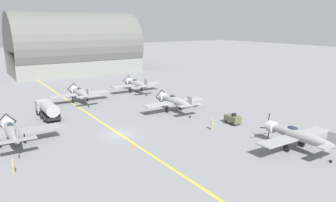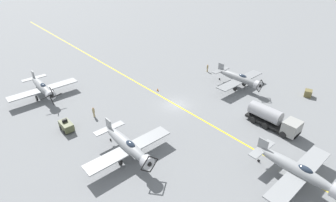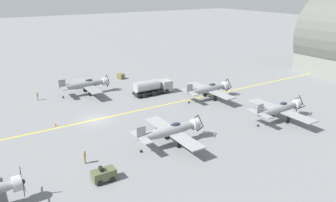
# 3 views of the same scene
# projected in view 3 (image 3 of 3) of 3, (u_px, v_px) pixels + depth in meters

# --- Properties ---
(ground_plane) EXTENTS (400.00, 400.00, 0.00)m
(ground_plane) POSITION_uv_depth(u_px,v_px,m) (95.00, 120.00, 52.78)
(ground_plane) COLOR slate
(taxiway_stripe) EXTENTS (0.30, 160.00, 0.01)m
(taxiway_stripe) POSITION_uv_depth(u_px,v_px,m) (95.00, 120.00, 52.78)
(taxiway_stripe) COLOR yellow
(taxiway_stripe) RESTS_ON ground
(airplane_far_center) EXTENTS (12.00, 9.98, 3.65)m
(airplane_far_center) POSITION_uv_depth(u_px,v_px,m) (209.00, 89.00, 61.79)
(airplane_far_center) COLOR gray
(airplane_far_center) RESTS_ON ground
(airplane_far_right) EXTENTS (12.00, 9.98, 3.65)m
(airplane_far_right) POSITION_uv_depth(u_px,v_px,m) (279.00, 109.00, 51.87)
(airplane_far_right) COLOR gray
(airplane_far_right) RESTS_ON ground
(airplane_mid_right) EXTENTS (12.00, 9.98, 3.65)m
(airplane_mid_right) POSITION_uv_depth(u_px,v_px,m) (171.00, 131.00, 44.08)
(airplane_mid_right) COLOR #929597
(airplane_mid_right) RESTS_ON ground
(airplane_mid_left) EXTENTS (12.00, 9.98, 3.65)m
(airplane_mid_left) POSITION_uv_depth(u_px,v_px,m) (85.00, 84.00, 64.59)
(airplane_mid_left) COLOR gray
(airplane_mid_left) RESTS_ON ground
(fuel_tanker) EXTENTS (2.68, 8.00, 2.98)m
(fuel_tanker) POSITION_uv_depth(u_px,v_px,m) (153.00, 87.00, 64.72)
(fuel_tanker) COLOR black
(fuel_tanker) RESTS_ON ground
(tow_tractor) EXTENTS (1.57, 2.60, 1.79)m
(tow_tractor) POSITION_uv_depth(u_px,v_px,m) (104.00, 174.00, 36.07)
(tow_tractor) COLOR #515638
(tow_tractor) RESTS_ON ground
(ground_crew_walking) EXTENTS (0.37, 0.37, 1.71)m
(ground_crew_walking) POSITION_uv_depth(u_px,v_px,m) (37.00, 96.00, 61.41)
(ground_crew_walking) COLOR tan
(ground_crew_walking) RESTS_ON ground
(ground_crew_inspecting) EXTENTS (0.39, 0.39, 1.78)m
(ground_crew_inspecting) POSITION_uv_depth(u_px,v_px,m) (84.00, 156.00, 39.52)
(ground_crew_inspecting) COLOR tan
(ground_crew_inspecting) RESTS_ON ground
(supply_crate_by_tanker) EXTENTS (1.79, 1.65, 1.21)m
(supply_crate_by_tanker) POSITION_uv_depth(u_px,v_px,m) (121.00, 76.00, 75.76)
(supply_crate_by_tanker) COLOR brown
(supply_crate_by_tanker) RESTS_ON ground
(traffic_cone) EXTENTS (0.36, 0.36, 0.55)m
(traffic_cone) POSITION_uv_depth(u_px,v_px,m) (55.00, 124.00, 50.35)
(traffic_cone) COLOR orange
(traffic_cone) RESTS_ON ground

